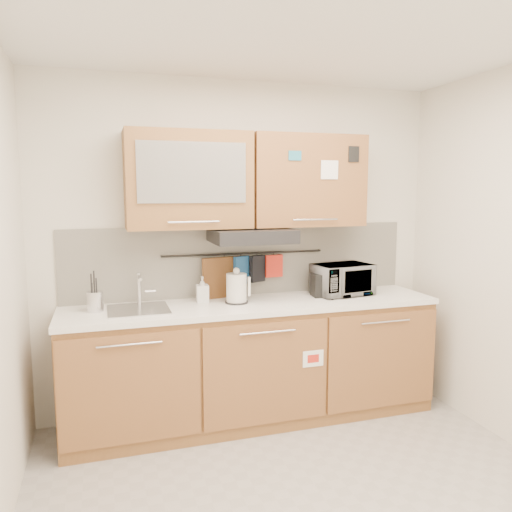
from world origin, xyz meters
TOP-DOWN VIEW (x-y plane):
  - floor at (0.00, 0.00)m, footprint 3.20×3.20m
  - ceiling at (0.00, 0.00)m, footprint 3.20×3.20m
  - wall_back at (0.00, 1.50)m, footprint 3.20×0.00m
  - base_cabinet at (0.00, 1.19)m, footprint 2.80×0.64m
  - countertop at (0.00, 1.19)m, footprint 2.82×0.62m
  - backsplash at (0.00, 1.49)m, footprint 2.80×0.02m
  - upper_cabinets at (-0.00, 1.32)m, footprint 1.82×0.37m
  - range_hood at (0.00, 1.25)m, footprint 0.60×0.46m
  - sink at (-0.85, 1.21)m, footprint 0.42×0.40m
  - utensil_rail at (0.00, 1.45)m, footprint 1.30×0.02m
  - utensil_crock at (-1.14, 1.25)m, footprint 0.12×0.12m
  - kettle at (-0.13, 1.22)m, footprint 0.19×0.17m
  - toaster at (0.62, 1.23)m, footprint 0.26×0.17m
  - microwave at (0.76, 1.25)m, footprint 0.49×0.37m
  - soap_bottle at (-0.37, 1.31)m, footprint 0.09×0.10m
  - cutting_board at (-0.17, 1.44)m, footprint 0.37×0.11m
  - oven_mitt at (-0.03, 1.44)m, footprint 0.14×0.08m
  - dark_pouch at (0.10, 1.44)m, footprint 0.14×0.09m
  - pot_holder at (0.24, 1.44)m, footprint 0.15×0.04m

SIDE VIEW (x-z plane):
  - floor at x=0.00m, z-range 0.00..0.00m
  - base_cabinet at x=0.00m, z-range -0.03..0.85m
  - countertop at x=0.00m, z-range 0.88..0.92m
  - sink at x=-0.85m, z-range 0.79..1.05m
  - utensil_crock at x=-1.14m, z-range 0.85..1.14m
  - cutting_board at x=-0.17m, z-range 0.78..1.24m
  - toaster at x=0.62m, z-range 0.92..1.10m
  - soap_bottle at x=-0.37m, z-range 0.92..1.12m
  - kettle at x=-0.13m, z-range 0.89..1.16m
  - microwave at x=0.76m, z-range 0.92..1.17m
  - oven_mitt at x=-0.03m, z-range 1.02..1.24m
  - dark_pouch at x=0.10m, z-range 1.03..1.24m
  - pot_holder at x=0.24m, z-range 1.06..1.24m
  - backsplash at x=0.00m, z-range 0.92..1.48m
  - utensil_rail at x=0.00m, z-range 1.25..1.27m
  - wall_back at x=0.00m, z-range -0.30..2.90m
  - range_hood at x=0.00m, z-range 1.37..1.47m
  - upper_cabinets at x=0.00m, z-range 1.48..2.18m
  - ceiling at x=0.00m, z-range 2.60..2.60m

